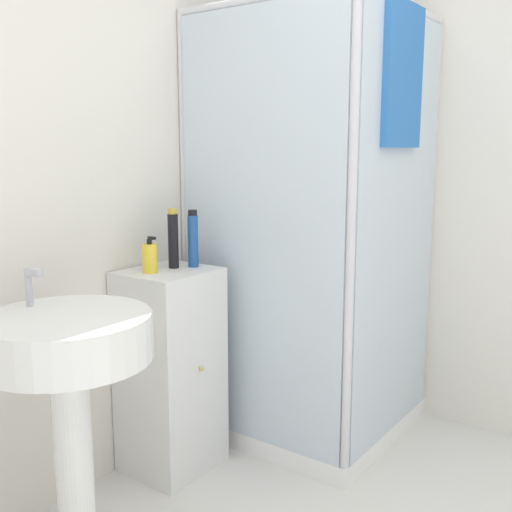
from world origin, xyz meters
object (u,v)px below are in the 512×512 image
object	(u,v)px
soap_dispenser	(150,258)
shampoo_bottle_tall_black	(173,239)
sink	(68,365)
shampoo_bottle_blue	(193,239)

from	to	relation	value
soap_dispenser	shampoo_bottle_tall_black	xyz separation A→B (m)	(0.13, -0.01, 0.06)
soap_dispenser	shampoo_bottle_tall_black	size ratio (longest dim) A/B	0.59
soap_dispenser	shampoo_bottle_tall_black	bearing A→B (deg)	-4.40
sink	soap_dispenser	distance (m)	0.68
sink	shampoo_bottle_blue	world-z (taller)	shampoo_bottle_blue
sink	shampoo_bottle_blue	distance (m)	0.86
sink	shampoo_bottle_tall_black	distance (m)	0.82
sink	soap_dispenser	bearing A→B (deg)	21.12
shampoo_bottle_tall_black	sink	bearing A→B (deg)	-163.17
shampoo_bottle_tall_black	shampoo_bottle_blue	world-z (taller)	shampoo_bottle_tall_black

